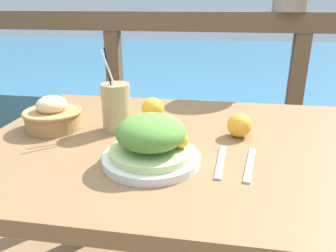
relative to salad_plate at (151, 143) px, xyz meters
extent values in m
cube|color=olive|center=(0.06, 0.15, -0.07)|extent=(1.16, 0.83, 0.04)
cube|color=olive|center=(-0.46, 0.50, -0.43)|extent=(0.06, 0.06, 0.68)
cube|color=olive|center=(0.58, 0.50, -0.43)|extent=(0.06, 0.06, 0.68)
cube|color=brown|center=(0.06, 0.92, 0.23)|extent=(2.80, 0.08, 0.09)
cube|color=brown|center=(-0.39, 0.92, -0.29)|extent=(0.07, 0.07, 0.96)
cube|color=brown|center=(0.52, 0.92, -0.29)|extent=(0.07, 0.07, 0.96)
cube|color=teal|center=(0.06, 3.42, -0.55)|extent=(12.00, 4.00, 0.44)
cylinder|color=silver|center=(0.00, 0.00, -0.04)|extent=(0.24, 0.24, 0.02)
cylinder|color=#C6DB8E|center=(0.00, 0.00, -0.02)|extent=(0.21, 0.21, 0.02)
ellipsoid|color=#568E38|center=(0.00, 0.00, 0.03)|extent=(0.17, 0.17, 0.08)
sphere|color=#F9A328|center=(0.07, 0.01, 0.01)|extent=(0.04, 0.04, 0.04)
sphere|color=#F9A328|center=(-0.07, 0.01, 0.01)|extent=(0.04, 0.04, 0.04)
cylinder|color=tan|center=(-0.15, 0.20, 0.02)|extent=(0.09, 0.09, 0.14)
cylinder|color=white|center=(-0.15, 0.19, 0.09)|extent=(0.07, 0.02, 0.21)
cylinder|color=black|center=(-0.16, 0.19, 0.09)|extent=(0.05, 0.05, 0.21)
cylinder|color=#AD7F47|center=(-0.35, 0.18, -0.02)|extent=(0.17, 0.17, 0.06)
torus|color=#AD7F47|center=(-0.35, 0.18, 0.00)|extent=(0.18, 0.18, 0.01)
ellipsoid|color=beige|center=(-0.35, 0.18, 0.03)|extent=(0.09, 0.09, 0.06)
cube|color=silver|center=(0.17, 0.03, -0.05)|extent=(0.03, 0.18, 0.00)
cube|color=silver|center=(0.24, 0.02, -0.05)|extent=(0.04, 0.18, 0.00)
sphere|color=#F9A328|center=(-0.06, 0.31, -0.02)|extent=(0.07, 0.07, 0.07)
sphere|color=#F9A328|center=(0.22, 0.20, -0.02)|extent=(0.07, 0.07, 0.07)
camera|label=1|loc=(0.16, -0.71, 0.32)|focal=35.00mm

